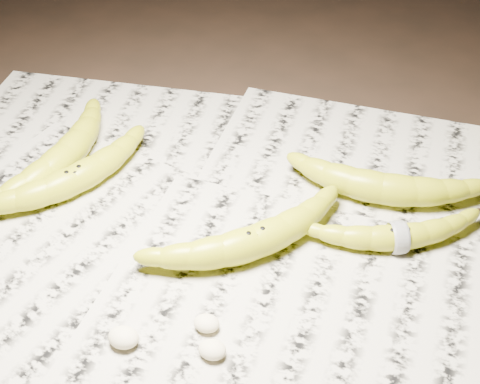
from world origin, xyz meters
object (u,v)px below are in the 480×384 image
(banana_left_a, at_px, (73,177))
(banana_left_b, at_px, (65,153))
(banana_center, at_px, (255,239))
(banana_taped, at_px, (398,235))
(banana_upper_a, at_px, (383,186))

(banana_left_a, relative_size, banana_left_b, 1.05)
(banana_left_b, relative_size, banana_center, 0.94)
(banana_left_b, bearing_deg, banana_taped, -86.23)
(banana_left_a, relative_size, banana_taped, 1.18)
(banana_left_b, xyz_separation_m, banana_taped, (0.44, -0.02, -0.00))
(banana_taped, xyz_separation_m, banana_upper_a, (-0.03, 0.08, 0.01))
(banana_left_b, distance_m, banana_upper_a, 0.42)
(banana_upper_a, bearing_deg, banana_left_b, -175.26)
(banana_left_a, bearing_deg, banana_center, -67.28)
(banana_center, distance_m, banana_upper_a, 0.19)
(banana_center, bearing_deg, banana_taped, -21.92)
(banana_left_a, height_order, banana_upper_a, banana_upper_a)
(banana_taped, relative_size, banana_upper_a, 0.88)
(banana_taped, height_order, banana_upper_a, banana_upper_a)
(banana_left_b, distance_m, banana_taped, 0.44)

